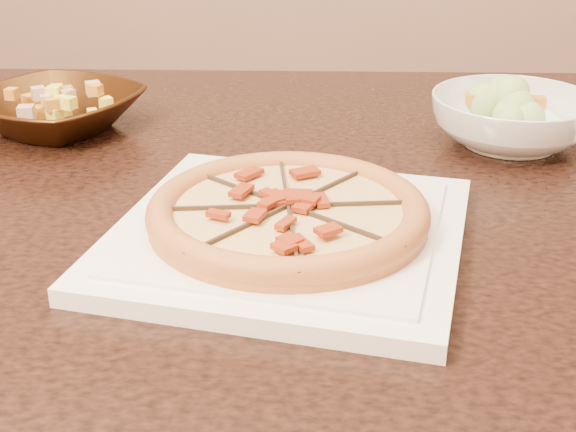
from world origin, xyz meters
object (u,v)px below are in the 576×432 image
(bronze_bowl, at_px, (55,111))
(salad_bowl, at_px, (512,120))
(plate, at_px, (288,234))
(pizza, at_px, (288,212))
(dining_table, at_px, (210,247))

(bronze_bowl, height_order, salad_bowl, salad_bowl)
(plate, bearing_deg, pizza, 177.45)
(pizza, height_order, bronze_bowl, bronze_bowl)
(dining_table, distance_m, bronze_bowl, 0.30)
(dining_table, xyz_separation_m, bronze_bowl, (-0.24, 0.13, 0.12))
(plate, distance_m, pizza, 0.02)
(plate, relative_size, salad_bowl, 1.79)
(bronze_bowl, xyz_separation_m, salad_bowl, (0.60, 0.02, 0.01))
(bronze_bowl, distance_m, salad_bowl, 0.60)
(pizza, distance_m, bronze_bowl, 0.46)
(pizza, height_order, salad_bowl, salad_bowl)
(plate, xyz_separation_m, pizza, (-0.00, 0.00, 0.02))
(plate, height_order, bronze_bowl, bronze_bowl)
(bronze_bowl, bearing_deg, salad_bowl, 1.58)
(salad_bowl, bearing_deg, plate, -128.43)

